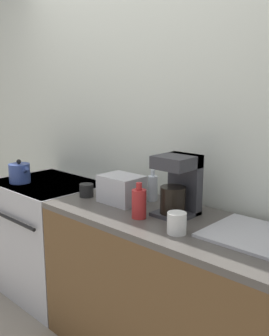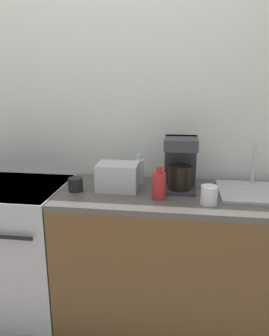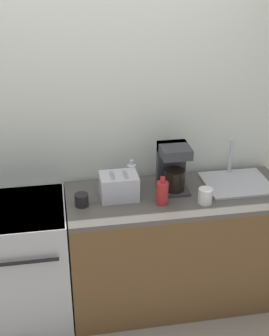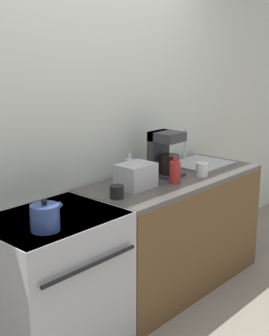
{
  "view_description": "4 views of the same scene",
  "coord_description": "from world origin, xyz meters",
  "px_view_note": "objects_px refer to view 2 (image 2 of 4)",
  "views": [
    {
      "loc": [
        1.73,
        -1.23,
        1.59
      ],
      "look_at": [
        0.26,
        0.32,
        1.13
      ],
      "focal_mm": 40.0,
      "sensor_mm": 36.0,
      "label": 1
    },
    {
      "loc": [
        0.52,
        -1.62,
        1.58
      ],
      "look_at": [
        0.24,
        0.41,
        1.02
      ],
      "focal_mm": 35.0,
      "sensor_mm": 36.0,
      "label": 2
    },
    {
      "loc": [
        -0.24,
        -2.44,
        2.46
      ],
      "look_at": [
        0.26,
        0.41,
        1.07
      ],
      "focal_mm": 50.0,
      "sensor_mm": 36.0,
      "label": 3
    },
    {
      "loc": [
        -2.19,
        -1.75,
        1.83
      ],
      "look_at": [
        0.17,
        0.38,
        1.02
      ],
      "focal_mm": 50.0,
      "sensor_mm": 36.0,
      "label": 4
    }
  ],
  "objects_px": {
    "bottle_clear": "(139,171)",
    "cup_white": "(209,195)",
    "stove": "(11,244)",
    "toaster": "(118,176)",
    "coffee_maker": "(180,163)",
    "cup_black": "(76,185)",
    "bottle_red": "(159,185)"
  },
  "relations": [
    {
      "from": "stove",
      "to": "toaster",
      "type": "distance_m",
      "value": 0.93
    },
    {
      "from": "coffee_maker",
      "to": "bottle_red",
      "type": "height_order",
      "value": "coffee_maker"
    },
    {
      "from": "coffee_maker",
      "to": "cup_black",
      "type": "relative_size",
      "value": 3.66
    },
    {
      "from": "coffee_maker",
      "to": "bottle_clear",
      "type": "xyz_separation_m",
      "value": [
        -0.28,
        0.1,
        -0.09
      ]
    },
    {
      "from": "bottle_red",
      "to": "cup_white",
      "type": "height_order",
      "value": "bottle_red"
    },
    {
      "from": "cup_white",
      "to": "cup_black",
      "type": "xyz_separation_m",
      "value": [
        -0.82,
        0.11,
        -0.01
      ]
    },
    {
      "from": "toaster",
      "to": "cup_black",
      "type": "distance_m",
      "value": 0.27
    },
    {
      "from": "coffee_maker",
      "to": "bottle_clear",
      "type": "height_order",
      "value": "coffee_maker"
    },
    {
      "from": "cup_black",
      "to": "bottle_red",
      "type": "bearing_deg",
      "value": -7.28
    },
    {
      "from": "stove",
      "to": "bottle_clear",
      "type": "xyz_separation_m",
      "value": [
        0.88,
        0.19,
        0.52
      ]
    },
    {
      "from": "coffee_maker",
      "to": "bottle_clear",
      "type": "distance_m",
      "value": 0.31
    },
    {
      "from": "coffee_maker",
      "to": "toaster",
      "type": "bearing_deg",
      "value": -171.16
    },
    {
      "from": "stove",
      "to": "bottle_red",
      "type": "distance_m",
      "value": 1.16
    },
    {
      "from": "bottle_clear",
      "to": "toaster",
      "type": "bearing_deg",
      "value": -124.92
    },
    {
      "from": "bottle_red",
      "to": "cup_black",
      "type": "xyz_separation_m",
      "value": [
        -0.53,
        0.07,
        -0.04
      ]
    },
    {
      "from": "bottle_clear",
      "to": "cup_white",
      "type": "bearing_deg",
      "value": -37.26
    },
    {
      "from": "toaster",
      "to": "coffee_maker",
      "type": "distance_m",
      "value": 0.4
    },
    {
      "from": "toaster",
      "to": "cup_white",
      "type": "xyz_separation_m",
      "value": [
        0.56,
        -0.17,
        -0.03
      ]
    },
    {
      "from": "stove",
      "to": "cup_black",
      "type": "distance_m",
      "value": 0.7
    },
    {
      "from": "toaster",
      "to": "cup_black",
      "type": "height_order",
      "value": "toaster"
    },
    {
      "from": "toaster",
      "to": "bottle_red",
      "type": "bearing_deg",
      "value": -26.33
    },
    {
      "from": "stove",
      "to": "coffee_maker",
      "type": "relative_size",
      "value": 2.62
    },
    {
      "from": "bottle_clear",
      "to": "cup_white",
      "type": "height_order",
      "value": "bottle_clear"
    },
    {
      "from": "toaster",
      "to": "coffee_maker",
      "type": "bearing_deg",
      "value": 8.84
    },
    {
      "from": "stove",
      "to": "cup_black",
      "type": "bearing_deg",
      "value": -4.19
    },
    {
      "from": "stove",
      "to": "toaster",
      "type": "bearing_deg",
      "value": 2.18
    },
    {
      "from": "cup_white",
      "to": "bottle_red",
      "type": "bearing_deg",
      "value": 172.21
    },
    {
      "from": "toaster",
      "to": "bottle_clear",
      "type": "xyz_separation_m",
      "value": [
        0.11,
        0.16,
        -0.0
      ]
    },
    {
      "from": "cup_black",
      "to": "bottle_clear",
      "type": "bearing_deg",
      "value": 31.59
    },
    {
      "from": "toaster",
      "to": "bottle_red",
      "type": "height_order",
      "value": "bottle_red"
    },
    {
      "from": "cup_white",
      "to": "coffee_maker",
      "type": "bearing_deg",
      "value": 125.46
    },
    {
      "from": "toaster",
      "to": "cup_white",
      "type": "distance_m",
      "value": 0.58
    }
  ]
}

